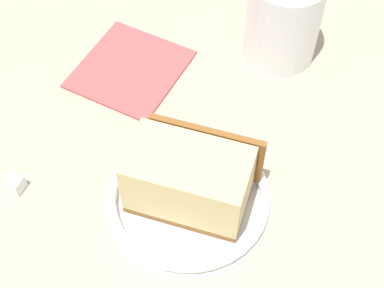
% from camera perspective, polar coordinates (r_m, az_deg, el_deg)
% --- Properties ---
extents(ground_plane, '(1.43, 1.43, 0.02)m').
position_cam_1_polar(ground_plane, '(0.57, 1.32, -3.56)').
color(ground_plane, tan).
extents(small_plate, '(0.15, 0.15, 0.02)m').
position_cam_1_polar(small_plate, '(0.54, 0.13, -5.55)').
color(small_plate, white).
rests_on(small_plate, ground_plane).
extents(cake_slice, '(0.08, 0.12, 0.06)m').
position_cam_1_polar(cake_slice, '(0.51, 0.23, -3.54)').
color(cake_slice, brown).
rests_on(cake_slice, small_plate).
extents(tea_mug, '(0.11, 0.08, 0.10)m').
position_cam_1_polar(tea_mug, '(0.64, 9.30, 12.21)').
color(tea_mug, white).
rests_on(tea_mug, ground_plane).
extents(folded_napkin, '(0.11, 0.11, 0.01)m').
position_cam_1_polar(folded_napkin, '(0.64, -6.13, 7.46)').
color(folded_napkin, '#B24C4C').
rests_on(folded_napkin, ground_plane).
extents(sugar_cube, '(0.02, 0.02, 0.02)m').
position_cam_1_polar(sugar_cube, '(0.57, -17.09, -3.82)').
color(sugar_cube, white).
rests_on(sugar_cube, ground_plane).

